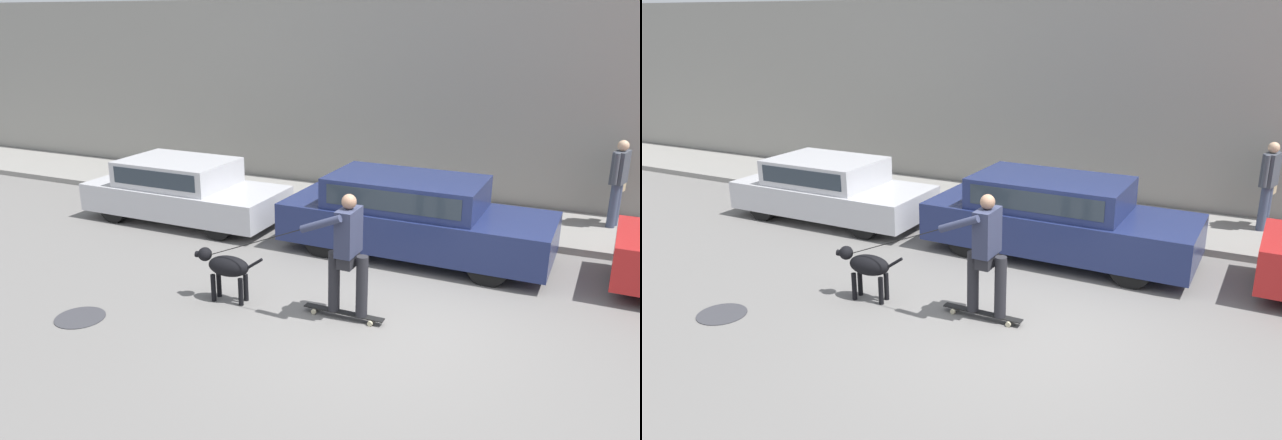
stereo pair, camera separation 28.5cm
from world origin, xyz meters
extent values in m
plane|color=slate|center=(0.00, 0.00, 0.00)|extent=(36.00, 36.00, 0.00)
cube|color=gray|center=(0.00, 6.15, 2.12)|extent=(32.00, 0.30, 4.24)
cube|color=gray|center=(0.00, 4.86, 0.06)|extent=(30.00, 2.24, 0.12)
cylinder|color=black|center=(-3.69, 3.34, 0.30)|extent=(0.60, 0.20, 0.60)
cylinder|color=black|center=(-3.70, 1.93, 0.30)|extent=(0.60, 0.20, 0.60)
cylinder|color=black|center=(-6.11, 3.35, 0.30)|extent=(0.60, 0.20, 0.60)
cylinder|color=black|center=(-6.12, 1.94, 0.30)|extent=(0.60, 0.20, 0.60)
cube|color=#BCBCC1|center=(-4.91, 2.64, 0.45)|extent=(3.91, 1.67, 0.53)
cube|color=#BCBCC1|center=(-5.06, 2.64, 0.96)|extent=(2.12, 1.50, 0.49)
cube|color=#28333D|center=(-5.07, 1.89, 0.98)|extent=(1.86, 0.02, 0.31)
cylinder|color=black|center=(1.12, 3.32, 0.32)|extent=(0.65, 0.21, 0.64)
cylinder|color=black|center=(1.09, 1.91, 0.32)|extent=(0.65, 0.21, 0.64)
cylinder|color=black|center=(-1.63, 3.37, 0.32)|extent=(0.65, 0.21, 0.64)
cylinder|color=black|center=(-1.65, 1.96, 0.32)|extent=(0.65, 0.21, 0.64)
cube|color=navy|center=(-0.27, 2.64, 0.51)|extent=(4.47, 1.74, 0.64)
cube|color=navy|center=(-0.44, 2.64, 1.09)|extent=(2.54, 1.54, 0.51)
cube|color=#28333D|center=(-0.46, 1.90, 1.11)|extent=(2.21, 0.06, 0.32)
cylinder|color=black|center=(-2.32, -0.29, 0.20)|extent=(0.07, 0.07, 0.40)
cylinder|color=black|center=(-2.33, -0.13, 0.20)|extent=(0.07, 0.07, 0.40)
cylinder|color=black|center=(-1.89, -0.25, 0.20)|extent=(0.07, 0.07, 0.40)
cylinder|color=black|center=(-1.91, -0.09, 0.20)|extent=(0.07, 0.07, 0.40)
ellipsoid|color=black|center=(-2.11, -0.19, 0.53)|extent=(0.63, 0.35, 0.30)
sphere|color=black|center=(-2.48, -0.22, 0.66)|extent=(0.20, 0.20, 0.20)
cylinder|color=black|center=(-2.56, -0.23, 0.64)|extent=(0.12, 0.10, 0.09)
cylinder|color=black|center=(-1.72, -0.15, 0.62)|extent=(0.25, 0.07, 0.19)
cylinder|color=beige|center=(-0.86, -0.08, 0.04)|extent=(0.07, 0.03, 0.07)
cylinder|color=beige|center=(-0.86, 0.07, 0.04)|extent=(0.07, 0.03, 0.07)
cylinder|color=beige|center=(-0.04, -0.09, 0.04)|extent=(0.07, 0.03, 0.07)
cylinder|color=beige|center=(-0.04, 0.06, 0.04)|extent=(0.07, 0.03, 0.07)
cube|color=black|center=(-0.45, -0.01, 0.08)|extent=(1.13, 0.13, 0.02)
cylinder|color=#232328|center=(-0.59, -0.01, 0.50)|extent=(0.16, 0.16, 0.84)
cylinder|color=#232328|center=(-0.19, -0.01, 0.50)|extent=(0.16, 0.16, 0.84)
cube|color=#232328|center=(-0.39, -0.01, 0.84)|extent=(0.19, 0.35, 0.17)
cube|color=#2D334C|center=(-0.39, -0.01, 1.22)|extent=(0.23, 0.45, 0.61)
sphere|color=#997056|center=(-0.39, -0.01, 1.63)|extent=(0.19, 0.19, 0.19)
cylinder|color=#2D334C|center=(-0.39, 0.26, 1.19)|extent=(0.10, 0.10, 0.58)
cylinder|color=#2D334C|center=(-0.66, -0.27, 1.37)|extent=(0.57, 0.11, 0.31)
cylinder|color=black|center=(-1.70, -0.25, 0.95)|extent=(1.55, 0.05, 0.64)
cylinder|color=#3D4760|center=(2.78, 5.40, 0.53)|extent=(0.15, 0.15, 0.82)
cylinder|color=#3D4760|center=(2.73, 5.24, 0.53)|extent=(0.15, 0.15, 0.82)
cube|color=#424751|center=(2.75, 5.32, 1.24)|extent=(0.32, 0.47, 0.60)
cylinder|color=#424751|center=(2.82, 5.57, 1.26)|extent=(0.09, 0.09, 0.57)
cylinder|color=#424751|center=(2.68, 5.07, 1.26)|extent=(0.09, 0.09, 0.57)
sphere|color=tan|center=(2.75, 5.32, 1.64)|extent=(0.20, 0.20, 0.20)
cube|color=tan|center=(2.82, 5.57, 0.86)|extent=(0.17, 0.27, 0.23)
cylinder|color=#38383D|center=(-3.65, -1.49, 0.01)|extent=(0.66, 0.66, 0.01)
camera|label=1|loc=(2.41, -6.98, 3.81)|focal=35.00mm
camera|label=2|loc=(2.66, -6.86, 3.81)|focal=35.00mm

